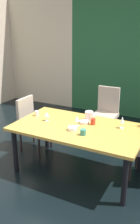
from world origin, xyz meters
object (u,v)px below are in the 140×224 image
at_px(cup_south, 37,113).
at_px(cup_corner, 83,132).
at_px(serving_bowl_near_shelf, 72,128).
at_px(pitcher_center, 89,116).
at_px(cup_near_window, 93,121).
at_px(wine_glass_right, 122,120).
at_px(chair_left_far, 32,121).
at_px(dining_table, 78,131).
at_px(wine_glass_north, 77,119).
at_px(chair_head_far, 106,111).
at_px(wine_glass_rear, 47,114).
at_px(serving_bowl_front, 91,115).
at_px(serving_bowl_left, 84,122).

height_order(cup_south, cup_corner, same).
bearing_deg(serving_bowl_near_shelf, pitcher_center, 82.86).
bearing_deg(cup_near_window, wine_glass_right, 8.98).
bearing_deg(pitcher_center, chair_left_far, -179.62).
xyz_separation_m(dining_table, serving_bowl_near_shelf, (-0.02, -0.15, 0.10)).
distance_m(dining_table, wine_glass_north, 0.18).
bearing_deg(wine_glass_north, dining_table, -19.83).
bearing_deg(pitcher_center, chair_head_far, 94.56).
distance_m(serving_bowl_near_shelf, cup_corner, 0.21).
bearing_deg(chair_left_far, dining_table, 74.26).
bearing_deg(cup_south, wine_glass_rear, -23.32).
bearing_deg(wine_glass_north, serving_bowl_near_shelf, -86.35).
bearing_deg(serving_bowl_front, serving_bowl_near_shelf, -92.64).
bearing_deg(wine_glass_north, cup_south, 173.28).
bearing_deg(wine_glass_right, cup_near_window, -171.02).
relative_size(wine_glass_right, serving_bowl_front, 1.35).
distance_m(wine_glass_right, wine_glass_north, 0.63).
relative_size(wine_glass_right, cup_corner, 2.14).
bearing_deg(serving_bowl_near_shelf, wine_glass_rear, 164.53).
distance_m(chair_head_far, wine_glass_north, 1.34).
relative_size(serving_bowl_near_shelf, cup_near_window, 1.36).
height_order(wine_glass_right, wine_glass_north, wine_glass_right).
xyz_separation_m(dining_table, serving_bowl_left, (0.02, 0.15, 0.09)).
distance_m(wine_glass_north, cup_corner, 0.32).
relative_size(chair_head_far, serving_bowl_near_shelf, 7.59).
xyz_separation_m(dining_table, pitcher_center, (0.04, 0.30, 0.15)).
xyz_separation_m(wine_glass_right, wine_glass_rear, (-1.09, -0.24, -0.02)).
relative_size(chair_left_far, wine_glass_rear, 6.74).
xyz_separation_m(serving_bowl_left, cup_near_window, (0.13, 0.01, 0.03)).
relative_size(chair_left_far, serving_bowl_left, 6.45).
bearing_deg(chair_head_far, pitcher_center, 94.56).
distance_m(dining_table, cup_south, 0.80).
xyz_separation_m(dining_table, cup_corner, (0.17, -0.23, 0.11)).
height_order(wine_glass_north, serving_bowl_near_shelf, wine_glass_north).
bearing_deg(serving_bowl_left, pitcher_center, 83.42).
height_order(dining_table, wine_glass_right, wine_glass_right).
bearing_deg(cup_corner, serving_bowl_near_shelf, 158.67).
bearing_deg(cup_near_window, pitcher_center, 131.97).
distance_m(dining_table, serving_bowl_front, 0.46).
relative_size(serving_bowl_front, cup_corner, 1.59).
xyz_separation_m(chair_head_far, serving_bowl_near_shelf, (0.03, -1.47, 0.20)).
height_order(chair_left_far, serving_bowl_near_shelf, chair_left_far).
bearing_deg(cup_near_window, cup_south, -175.83).
bearing_deg(cup_south, serving_bowl_front, 23.96).
relative_size(serving_bowl_left, cup_corner, 1.82).
bearing_deg(cup_corner, wine_glass_right, 49.75).
relative_size(wine_glass_right, cup_south, 2.15).
distance_m(serving_bowl_front, cup_corner, 0.70).
relative_size(chair_head_far, pitcher_center, 6.92).
bearing_deg(serving_bowl_left, serving_bowl_front, 92.27).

